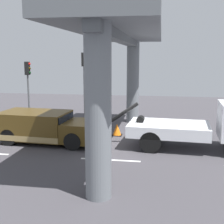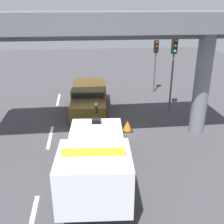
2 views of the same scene
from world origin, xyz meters
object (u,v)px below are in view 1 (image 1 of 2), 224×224
towed_van_green (45,127)px  traffic_light_near (28,78)px  traffic_light_far (84,72)px  traffic_cone_orange (117,130)px  tow_truck_white (210,125)px

towed_van_green → traffic_light_near: traffic_light_near is taller
traffic_light_near → traffic_light_far: traffic_light_far is taller
towed_van_green → traffic_cone_orange: (3.48, 1.96, -0.46)m
traffic_light_far → traffic_light_near: bearing=180.0°
tow_truck_white → traffic_light_near: (-11.40, 5.30, 1.76)m
tow_truck_white → traffic_light_far: size_ratio=1.57×
traffic_light_near → tow_truck_white: bearing=-24.9°
towed_van_green → traffic_light_far: bearing=81.2°
towed_van_green → traffic_light_near: (-3.19, 5.24, 2.18)m
traffic_light_near → traffic_light_far: size_ratio=0.87×
traffic_light_near → towed_van_green: bearing=-58.7°
tow_truck_white → traffic_cone_orange: (-4.73, 2.03, -0.88)m
tow_truck_white → traffic_cone_orange: bearing=156.8°
traffic_light_near → traffic_cone_orange: bearing=-26.2°
traffic_light_near → traffic_cone_orange: traffic_light_near is taller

